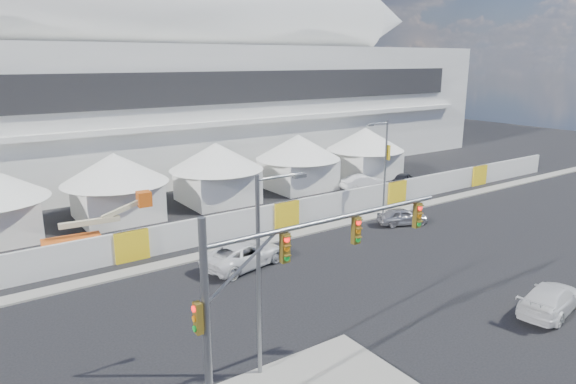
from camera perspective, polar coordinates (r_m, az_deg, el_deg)
ground at (r=25.87m, az=7.22°, el=-14.62°), size 160.00×160.00×0.00m
far_curb at (r=47.47m, az=15.23°, el=-1.25°), size 80.00×1.20×0.12m
stadium at (r=62.98m, az=-12.47°, el=11.38°), size 80.00×24.80×21.98m
tent_row at (r=44.61m, az=-13.11°, el=1.98°), size 53.40×8.40×5.40m
hoarding_fence at (r=39.47m, az=-0.26°, el=-2.49°), size 70.00×0.25×2.00m
scaffold_tower at (r=81.09m, az=14.82°, el=9.42°), size 4.40×4.40×12.00m
sedan_silver at (r=41.03m, az=12.60°, el=-2.67°), size 3.00×4.23×1.34m
pickup_curb at (r=32.31m, az=-4.89°, el=-6.89°), size 3.77×6.08×1.57m
pickup_near at (r=29.87m, az=27.17°, el=-10.49°), size 2.96×5.35×1.47m
lot_car_a at (r=51.28m, az=8.39°, el=1.06°), size 2.56×4.76×1.49m
lot_car_b at (r=54.08m, az=12.75°, el=1.45°), size 2.96×4.08×1.29m
traffic_mast at (r=17.90m, az=-2.58°, el=-12.23°), size 10.78×0.76×7.79m
streetlight_median at (r=20.12m, az=-2.77°, el=-7.87°), size 2.29×0.23×8.26m
streetlight_curb at (r=42.32m, az=10.62°, el=3.39°), size 2.32×0.52×7.84m
boom_lift at (r=36.98m, az=-21.85°, el=-4.78°), size 7.31×1.98×3.68m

